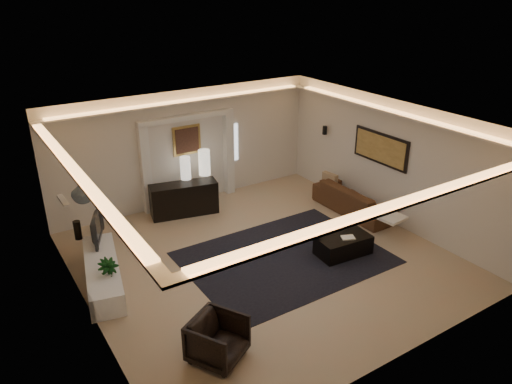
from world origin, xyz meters
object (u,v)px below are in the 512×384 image
armchair (218,340)px  console (184,199)px  coffee_table (343,245)px  sofa (355,199)px

armchair → console: bearing=40.7°
console → armchair: 5.14m
console → coffee_table: size_ratio=1.44×
console → coffee_table: bearing=-48.4°
coffee_table → armchair: bearing=-155.8°
console → armchair: (-1.72, -4.85, -0.05)m
sofa → armchair: armchair is taller
coffee_table → armchair: 3.92m
console → sofa: 4.20m
sofa → coffee_table: 2.15m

